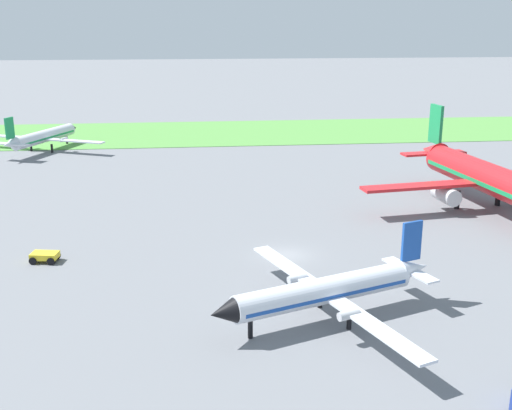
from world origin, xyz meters
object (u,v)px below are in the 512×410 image
object	(u,v)px
airplane_taxiing_turboprop	(43,137)
baggage_cart_near_gate	(45,256)
airplane_foreground_turboprop	(328,290)
airplane_midfield_jet	(485,177)

from	to	relation	value
airplane_taxiing_turboprop	baggage_cart_near_gate	distance (m)	53.16
airplane_taxiing_turboprop	baggage_cart_near_gate	bearing A→B (deg)	-143.95
airplane_taxiing_turboprop	baggage_cart_near_gate	xyz separation A→B (m)	(11.03, -51.97, -1.95)
airplane_foreground_turboprop	airplane_taxiing_turboprop	distance (m)	74.60
baggage_cart_near_gate	airplane_midfield_jet	bearing A→B (deg)	23.84
airplane_foreground_turboprop	airplane_taxiing_turboprop	world-z (taller)	airplane_taxiing_turboprop
airplane_midfield_jet	baggage_cart_near_gate	xyz separation A→B (m)	(-47.64, -11.89, -3.30)
airplane_midfield_jet	baggage_cart_near_gate	world-z (taller)	airplane_midfield_jet
airplane_foreground_turboprop	baggage_cart_near_gate	xyz separation A→B (m)	(-23.49, 14.17, -1.84)
airplane_taxiing_turboprop	baggage_cart_near_gate	size ratio (longest dim) A/B	8.15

